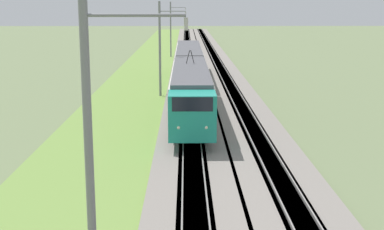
{
  "coord_description": "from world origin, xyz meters",
  "views": [
    {
      "loc": [
        -6.85,
        0.38,
        8.76
      ],
      "look_at": [
        24.24,
        0.0,
        2.2
      ],
      "focal_mm": 50.0,
      "sensor_mm": 36.0,
      "label": 1
    }
  ],
  "objects_px": {
    "catenary_mast_near": "(92,165)",
    "catenary_mast_mid": "(160,48)",
    "catenary_mast_far": "(171,29)",
    "passenger_train": "(190,72)"
  },
  "relations": [
    {
      "from": "passenger_train",
      "to": "catenary_mast_mid",
      "type": "distance_m",
      "value": 3.51
    },
    {
      "from": "catenary_mast_near",
      "to": "catenary_mast_mid",
      "type": "xyz_separation_m",
      "value": [
        37.15,
        -0.0,
        -0.24
      ]
    },
    {
      "from": "catenary_mast_mid",
      "to": "catenary_mast_far",
      "type": "bearing_deg",
      "value": 0.0
    },
    {
      "from": "catenary_mast_mid",
      "to": "catenary_mast_near",
      "type": "bearing_deg",
      "value": 180.0
    },
    {
      "from": "passenger_train",
      "to": "catenary_mast_near",
      "type": "height_order",
      "value": "catenary_mast_near"
    },
    {
      "from": "catenary_mast_far",
      "to": "catenary_mast_near",
      "type": "bearing_deg",
      "value": 180.0
    },
    {
      "from": "catenary_mast_mid",
      "to": "catenary_mast_far",
      "type": "distance_m",
      "value": 37.15
    },
    {
      "from": "catenary_mast_near",
      "to": "catenary_mast_mid",
      "type": "height_order",
      "value": "catenary_mast_near"
    },
    {
      "from": "passenger_train",
      "to": "catenary_mast_far",
      "type": "distance_m",
      "value": 37.27
    },
    {
      "from": "catenary_mast_mid",
      "to": "catenary_mast_far",
      "type": "relative_size",
      "value": 1.0
    }
  ]
}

